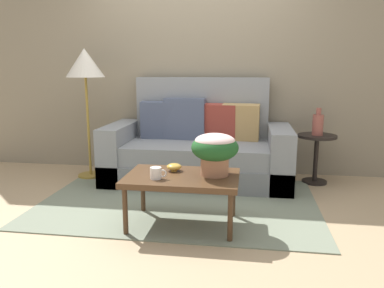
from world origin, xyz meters
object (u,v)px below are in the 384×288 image
Objects in this scene: couch at (198,150)px; coffee_mug at (156,173)px; side_table at (316,150)px; floor_lamp at (85,69)px; table_vase at (318,124)px; potted_plant at (215,149)px; snack_bowl at (174,167)px; coffee_table at (182,180)px.

couch reaches higher than coffee_mug.
coffee_mug is at bearing -133.92° from side_table.
coffee_mug is (-1.45, -1.51, 0.09)m from side_table.
side_table is 4.17× the size of coffee_mug.
floor_lamp is 4.98× the size of table_vase.
coffee_mug is at bearing -157.98° from potted_plant.
couch is 1.35m from table_vase.
side_table is 1.86m from snack_bowl.
snack_bowl is at bearing -137.07° from side_table.
coffee_mug is at bearing -95.50° from couch.
potted_plant is 1.26× the size of table_vase.
side_table is (1.31, 0.08, 0.03)m from couch.
table_vase is (1.35, 1.25, 0.21)m from snack_bowl.
table_vase is at bearing -107.56° from side_table.
side_table is 2.75m from floor_lamp.
coffee_table is at bearing -42.88° from floor_lamp.
coffee_mug is (-0.44, -0.18, -0.17)m from potted_plant.
couch is 6.85× the size of table_vase.
floor_lamp is (-2.60, -0.15, 0.88)m from side_table.
couch reaches higher than snack_bowl.
couch is 1.19m from snack_bowl.
floor_lamp reaches higher than snack_bowl.
floor_lamp is at bearing 143.26° from potted_plant.
table_vase reaches higher than snack_bowl.
coffee_table is 1.88m from side_table.
coffee_mug is 0.44× the size of table_vase.
snack_bowl is (-1.36, -1.26, 0.08)m from side_table.
floor_lamp reaches higher than couch.
couch is 2.26× the size of coffee_table.
potted_plant is (0.26, 0.05, 0.26)m from coffee_table.
floor_lamp reaches higher than table_vase.
side_table is 1.45× the size of potted_plant.
table_vase reaches higher than side_table.
floor_lamp is at bearing 130.12° from coffee_mug.
couch is at bearing 87.83° from snack_bowl.
floor_lamp is at bearing 137.95° from snack_bowl.
couch is 1.32m from potted_plant.
couch reaches higher than side_table.
coffee_mug is (-0.14, -1.43, 0.12)m from couch.
couch is at bearing 84.50° from coffee_mug.
potted_plant is at bearing -36.74° from floor_lamp.
couch reaches higher than potted_plant.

